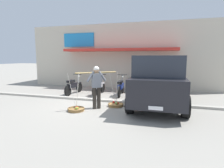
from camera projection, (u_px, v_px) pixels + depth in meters
ground_plane at (97, 105)px, 8.10m from camera, size 90.00×90.00×0.00m
sidewalk_curb at (102, 100)px, 8.76m from camera, size 20.00×0.24×0.10m
fruit_vendor at (96, 84)px, 7.39m from camera, size 1.30×1.12×1.70m
fruit_basket_left_side at (116, 105)px, 7.85m from camera, size 0.66×0.66×1.45m
fruit_basket_right_side at (76, 109)px, 7.18m from camera, size 0.66×0.66×1.45m
motorcycle_nearest_shop at (73, 86)px, 10.41m from camera, size 0.54×1.82×1.09m
motorcycle_second_in_row at (99, 87)px, 10.24m from camera, size 0.54×1.82×1.09m
motorcycle_third_in_row at (121, 87)px, 10.06m from camera, size 0.54×1.82×1.09m
parked_truck at (159, 82)px, 7.76m from camera, size 2.22×4.75×2.10m
storefront_building at (128, 56)px, 14.50m from camera, size 13.00×6.00×4.20m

